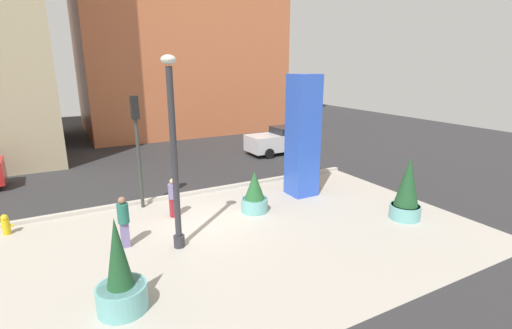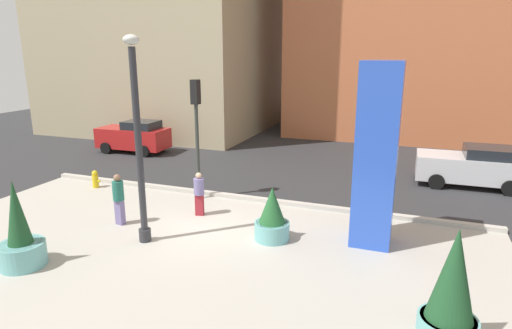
{
  "view_description": "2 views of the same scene",
  "coord_description": "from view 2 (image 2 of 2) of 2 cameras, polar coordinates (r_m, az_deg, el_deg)",
  "views": [
    {
      "loc": [
        -4.5,
        -12.25,
        5.82
      ],
      "look_at": [
        2.2,
        0.08,
        1.95
      ],
      "focal_mm": 26.01,
      "sensor_mm": 36.0,
      "label": 1
    },
    {
      "loc": [
        5.89,
        -11.55,
        5.63
      ],
      "look_at": [
        1.4,
        0.57,
        2.19
      ],
      "focal_mm": 30.17,
      "sensor_mm": 36.0,
      "label": 2
    }
  ],
  "objects": [
    {
      "name": "car_curb_west",
      "position": [
        25.35,
        -15.84,
        3.6
      ],
      "size": [
        4.04,
        2.01,
        1.81
      ],
      "color": "red",
      "rests_on": "ground_plane"
    },
    {
      "name": "curb_strip",
      "position": [
        16.76,
        -1.48,
        -4.43
      ],
      "size": [
        18.0,
        0.24,
        0.16
      ],
      "primitive_type": "cube",
      "color": "#B7B2A8",
      "rests_on": "ground_plane"
    },
    {
      "name": "plaza_pavement",
      "position": [
        12.56,
        -10.36,
        -11.99
      ],
      "size": [
        18.0,
        10.0,
        0.02
      ],
      "primitive_type": "cube",
      "color": "#ADA89E",
      "rests_on": "ground_plane"
    },
    {
      "name": "traffic_light_corner",
      "position": [
        16.34,
        -7.89,
        5.89
      ],
      "size": [
        0.28,
        0.42,
        4.59
      ],
      "color": "#333833",
      "rests_on": "ground_plane"
    },
    {
      "name": "lamp_post",
      "position": [
        12.81,
        -15.29,
        2.27
      ],
      "size": [
        0.44,
        0.44,
        6.05
      ],
      "color": "#2D2D33",
      "rests_on": "ground_plane"
    },
    {
      "name": "pedestrian_on_sidewalk",
      "position": [
        14.86,
        -17.76,
        -4.1
      ],
      "size": [
        0.41,
        0.41,
        1.74
      ],
      "color": "slate",
      "rests_on": "ground_plane"
    },
    {
      "name": "ground_plane",
      "position": [
        17.56,
        -0.41,
        -3.79
      ],
      "size": [
        60.0,
        60.0,
        0.0
      ],
      "primitive_type": "plane",
      "color": "#2D2D30"
    },
    {
      "name": "fire_hydrant",
      "position": [
        19.35,
        -20.53,
        -1.84
      ],
      "size": [
        0.36,
        0.26,
        0.75
      ],
      "color": "gold",
      "rests_on": "ground_plane"
    },
    {
      "name": "art_pillar_blue",
      "position": [
        12.8,
        15.66,
        1.05
      ],
      "size": [
        1.15,
        1.15,
        5.37
      ],
      "primitive_type": "cube",
      "color": "blue",
      "rests_on": "ground_plane"
    },
    {
      "name": "potted_plant_near_left",
      "position": [
        9.43,
        24.5,
        -15.25
      ],
      "size": [
        1.15,
        1.15,
        2.45
      ],
      "color": "#6BB2B2",
      "rests_on": "ground_plane"
    },
    {
      "name": "pedestrian_crossing",
      "position": [
        15.1,
        -7.56,
        -3.63
      ],
      "size": [
        0.43,
        0.43,
        1.56
      ],
      "color": "maroon",
      "rests_on": "ground_plane"
    },
    {
      "name": "potted_plant_near_right",
      "position": [
        13.14,
        -28.81,
        -8.43
      ],
      "size": [
        1.2,
        1.2,
        2.42
      ],
      "color": "#6BB2B2",
      "rests_on": "ground_plane"
    },
    {
      "name": "car_curb_east",
      "position": [
        20.42,
        26.88,
        -0.21
      ],
      "size": [
        4.42,
        2.15,
        1.74
      ],
      "color": "silver",
      "rests_on": "ground_plane"
    },
    {
      "name": "potted_plant_mid_plaza",
      "position": [
        13.15,
        2.15,
        -7.01
      ],
      "size": [
        1.07,
        1.07,
        1.69
      ],
      "color": "#6BB2B2",
      "rests_on": "ground_plane"
    }
  ]
}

